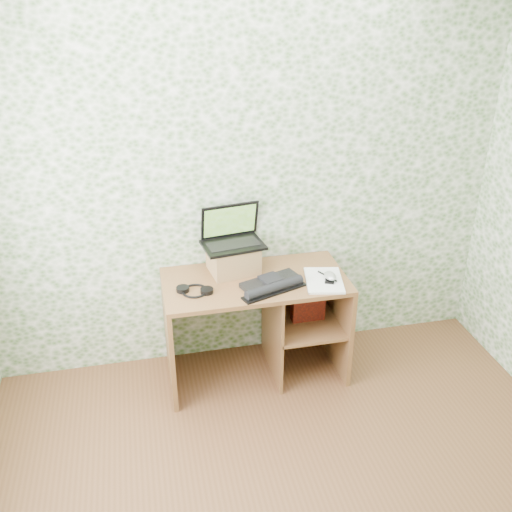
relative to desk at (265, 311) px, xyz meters
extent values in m
plane|color=silver|center=(-0.08, 0.28, 0.82)|extent=(3.50, 0.00, 3.50)
cube|color=brown|center=(-0.08, -0.03, 0.25)|extent=(1.20, 0.60, 0.03)
cube|color=brown|center=(-0.66, -0.03, -0.12)|extent=(0.03, 0.60, 0.72)
cube|color=brown|center=(0.51, -0.03, -0.12)|extent=(0.03, 0.60, 0.72)
cube|color=brown|center=(0.04, -0.03, -0.12)|extent=(0.02, 0.56, 0.72)
cube|color=brown|center=(0.27, -0.03, -0.10)|extent=(0.46, 0.56, 0.02)
cube|color=brown|center=(0.28, 0.26, -0.12)|extent=(0.48, 0.02, 0.72)
cube|color=brown|center=(-0.19, 0.12, 0.36)|extent=(0.34, 0.30, 0.18)
cube|color=black|center=(-0.19, 0.12, 0.46)|extent=(0.43, 0.32, 0.02)
cube|color=black|center=(-0.19, 0.11, 0.47)|extent=(0.35, 0.19, 0.00)
cube|color=black|center=(-0.19, 0.22, 0.59)|extent=(0.40, 0.12, 0.24)
cube|color=#284C15|center=(-0.19, 0.22, 0.59)|extent=(0.35, 0.10, 0.21)
cube|color=black|center=(0.01, -0.11, 0.28)|extent=(0.41, 0.26, 0.03)
cube|color=black|center=(0.01, -0.11, 0.29)|extent=(0.16, 0.16, 0.05)
cylinder|color=black|center=(0.01, -0.21, 0.30)|extent=(0.40, 0.19, 0.06)
cube|color=black|center=(0.01, -0.21, 0.27)|extent=(0.45, 0.23, 0.01)
torus|color=black|center=(-0.48, -0.10, 0.28)|extent=(0.22, 0.22, 0.01)
cylinder|color=black|center=(-0.55, -0.08, 0.28)|extent=(0.08, 0.08, 0.03)
cylinder|color=black|center=(-0.41, -0.13, 0.28)|extent=(0.08, 0.08, 0.03)
cube|color=white|center=(0.35, -0.15, 0.28)|extent=(0.29, 0.37, 0.02)
ellipsoid|color=silver|center=(0.39, -0.17, 0.30)|extent=(0.11, 0.13, 0.04)
cylinder|color=black|center=(0.38, -0.12, 0.29)|extent=(0.08, 0.16, 0.01)
cube|color=maroon|center=(0.29, -0.03, 0.05)|extent=(0.23, 0.08, 0.27)
camera|label=1|loc=(-0.77, -3.19, 2.10)|focal=40.00mm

